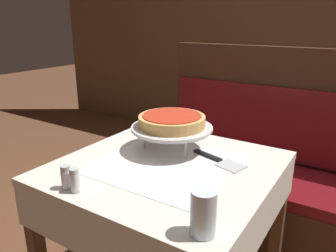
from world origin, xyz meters
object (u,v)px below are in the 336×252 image
at_px(deep_dish_pizza, 172,121).
at_px(water_glass_near, 203,213).
at_px(pizza_pan_stand, 172,129).
at_px(pepper_shaker, 75,180).
at_px(condiment_caddy, 268,82).
at_px(dining_table_front, 167,189).
at_px(salt_shaker, 66,177).
at_px(dining_table_rear, 279,101).
at_px(pizza_server, 219,160).
at_px(booth_bench, 263,188).

xyz_separation_m(deep_dish_pizza, water_glass_near, (0.38, -0.45, -0.07)).
height_order(pizza_pan_stand, water_glass_near, water_glass_near).
xyz_separation_m(water_glass_near, pepper_shaker, (-0.45, -0.02, -0.02)).
relative_size(pizza_pan_stand, condiment_caddy, 2.36).
bearing_deg(dining_table_front, pepper_shaker, -111.60).
xyz_separation_m(pizza_pan_stand, salt_shaker, (-0.11, -0.48, -0.05)).
bearing_deg(dining_table_rear, salt_shaker, -93.90).
height_order(dining_table_front, pizza_server, pizza_server).
xyz_separation_m(pizza_pan_stand, pizza_server, (0.22, -0.01, -0.09)).
xyz_separation_m(dining_table_front, pizza_server, (0.16, 0.13, 0.12)).
xyz_separation_m(pizza_server, water_glass_near, (0.15, -0.44, 0.06)).
xyz_separation_m(dining_table_front, dining_table_rear, (-0.03, 1.80, -0.01)).
bearing_deg(booth_bench, condiment_caddy, 106.80).
bearing_deg(pepper_shaker, pizza_server, 57.80).
relative_size(deep_dish_pizza, pizza_server, 1.16).
bearing_deg(dining_table_front, water_glass_near, -45.14).
distance_m(dining_table_rear, salt_shaker, 2.15).
xyz_separation_m(dining_table_front, pizza_pan_stand, (-0.06, 0.14, 0.20)).
xyz_separation_m(dining_table_front, condiment_caddy, (-0.14, 1.80, 0.14)).
xyz_separation_m(salt_shaker, pepper_shaker, (0.04, 0.00, -0.00)).
distance_m(dining_table_front, pizza_server, 0.24).
height_order(booth_bench, pepper_shaker, booth_bench).
bearing_deg(deep_dish_pizza, dining_table_front, -65.05).
xyz_separation_m(pizza_server, pepper_shaker, (-0.29, -0.47, 0.04)).
xyz_separation_m(deep_dish_pizza, condiment_caddy, (-0.07, 1.67, -0.10)).
bearing_deg(booth_bench, pizza_pan_stand, -110.88).
bearing_deg(pepper_shaker, dining_table_front, 68.40).
distance_m(dining_table_front, deep_dish_pizza, 0.28).
bearing_deg(water_glass_near, dining_table_front, 134.86).
bearing_deg(dining_table_front, deep_dish_pizza, 114.95).
height_order(dining_table_rear, water_glass_near, water_glass_near).
xyz_separation_m(dining_table_rear, pepper_shaker, (-0.10, -2.14, 0.16)).
bearing_deg(pizza_pan_stand, salt_shaker, -103.21).
bearing_deg(condiment_caddy, pizza_pan_stand, -87.53).
bearing_deg(dining_table_rear, water_glass_near, -80.73).
height_order(deep_dish_pizza, condiment_caddy, deep_dish_pizza).
relative_size(pepper_shaker, condiment_caddy, 0.54).
bearing_deg(pizza_pan_stand, pizza_server, -2.59).
bearing_deg(water_glass_near, pizza_pan_stand, 129.83).
height_order(pizza_pan_stand, pepper_shaker, pizza_pan_stand).
bearing_deg(salt_shaker, booth_bench, 72.35).
distance_m(pizza_server, condiment_caddy, 1.70).
relative_size(dining_table_front, booth_bench, 0.58).
relative_size(dining_table_rear, pizza_server, 3.09).
height_order(dining_table_front, pepper_shaker, pepper_shaker).
relative_size(booth_bench, water_glass_near, 11.00).
xyz_separation_m(dining_table_rear, booth_bench, (0.21, -1.03, -0.29)).
distance_m(pizza_server, salt_shaker, 0.58).
bearing_deg(condiment_caddy, water_glass_near, -77.99).
bearing_deg(salt_shaker, condiment_caddy, 88.92).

